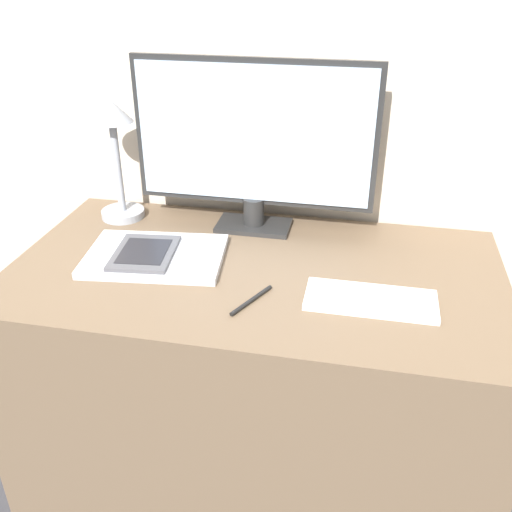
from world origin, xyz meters
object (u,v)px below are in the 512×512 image
at_px(monitor, 254,142).
at_px(pen, 251,300).
at_px(keyboard, 371,300).
at_px(desk_lamp, 115,143).
at_px(laptop, 155,256).
at_px(ereader, 144,253).

distance_m(monitor, pen, 0.43).
height_order(keyboard, desk_lamp, desk_lamp).
bearing_deg(pen, desk_lamp, 141.26).
distance_m(keyboard, laptop, 0.52).
bearing_deg(keyboard, laptop, 170.24).
relative_size(keyboard, pen, 2.20).
bearing_deg(laptop, keyboard, -9.76).
bearing_deg(ereader, keyboard, -7.86).
relative_size(laptop, pen, 2.79).
relative_size(monitor, pen, 4.91).
bearing_deg(desk_lamp, pen, -38.74).
height_order(monitor, keyboard, monitor).
distance_m(keyboard, pen, 0.25).
distance_m(laptop, desk_lamp, 0.34).
xyz_separation_m(monitor, desk_lamp, (-0.37, -0.01, -0.02)).
bearing_deg(monitor, pen, -78.96).
xyz_separation_m(keyboard, ereader, (-0.53, 0.07, 0.02)).
distance_m(monitor, laptop, 0.37).
height_order(desk_lamp, pen, desk_lamp).
bearing_deg(keyboard, desk_lamp, 156.08).
bearing_deg(desk_lamp, ereader, -56.24).
xyz_separation_m(monitor, pen, (0.07, -0.36, -0.23)).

